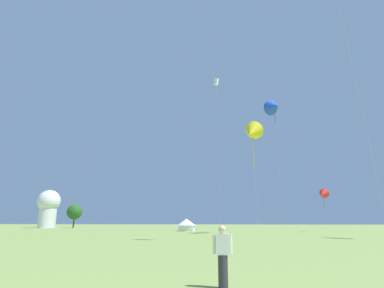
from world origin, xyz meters
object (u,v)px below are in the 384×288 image
at_px(person_spectator, 223,257).
at_px(tree_distant_left, 75,212).
at_px(kite_yellow_delta, 252,132).
at_px(kite_red_delta, 323,194).
at_px(kite_white_box, 216,83).
at_px(observatory_dome, 48,207).
at_px(kite_blue_delta, 274,107).
at_px(festival_tent_left, 186,224).

height_order(person_spectator, tree_distant_left, tree_distant_left).
height_order(kite_yellow_delta, kite_red_delta, kite_yellow_delta).
distance_m(kite_yellow_delta, tree_distant_left, 63.35).
distance_m(kite_yellow_delta, kite_white_box, 19.45).
relative_size(kite_red_delta, person_spectator, 4.47).
bearing_deg(tree_distant_left, kite_yellow_delta, -38.60).
bearing_deg(kite_white_box, kite_red_delta, -0.54).
height_order(kite_yellow_delta, observatory_dome, kite_yellow_delta).
relative_size(kite_white_box, tree_distant_left, 4.63).
relative_size(person_spectator, observatory_dome, 0.16).
xyz_separation_m(kite_blue_delta, person_spectator, (-7.65, -44.33, -20.31)).
distance_m(person_spectator, observatory_dome, 95.55).
distance_m(kite_white_box, kite_red_delta, 29.93).
height_order(festival_tent_left, observatory_dome, observatory_dome).
height_order(kite_white_box, person_spectator, kite_white_box).
bearing_deg(kite_blue_delta, festival_tent_left, 149.51).
xyz_separation_m(person_spectator, observatory_dome, (-53.45, 79.03, 5.16)).
relative_size(kite_white_box, person_spectator, 17.74).
xyz_separation_m(person_spectator, festival_tent_left, (-9.18, 54.23, 0.46)).
bearing_deg(kite_blue_delta, kite_red_delta, 40.97).
height_order(kite_white_box, tree_distant_left, kite_white_box).
bearing_deg(observatory_dome, kite_blue_delta, -29.60).
xyz_separation_m(kite_white_box, festival_tent_left, (-6.46, 2.23, -28.47)).
relative_size(kite_red_delta, observatory_dome, 0.72).
relative_size(kite_red_delta, festival_tent_left, 2.12).
bearing_deg(tree_distant_left, festival_tent_left, -34.54).
bearing_deg(kite_white_box, kite_yellow_delta, -62.57).
bearing_deg(kite_white_box, festival_tent_left, 160.99).
xyz_separation_m(kite_yellow_delta, kite_blue_delta, (4.25, 4.11, 5.58)).
xyz_separation_m(person_spectator, tree_distant_left, (-45.34, 79.12, 3.62)).
xyz_separation_m(observatory_dome, tree_distant_left, (8.11, 0.09, -1.54)).
relative_size(observatory_dome, tree_distant_left, 1.63).
bearing_deg(kite_yellow_delta, kite_blue_delta, 44.07).
xyz_separation_m(kite_blue_delta, tree_distant_left, (-52.99, 34.79, -16.69)).
bearing_deg(kite_red_delta, person_spectator, -107.44).
distance_m(kite_red_delta, festival_tent_left, 26.13).
xyz_separation_m(kite_white_box, person_spectator, (2.72, -52.01, -28.94)).
bearing_deg(tree_distant_left, observatory_dome, -179.36).
bearing_deg(kite_blue_delta, kite_white_box, 143.47).
height_order(kite_white_box, observatory_dome, kite_white_box).
relative_size(kite_yellow_delta, kite_red_delta, 2.27).
height_order(person_spectator, observatory_dome, observatory_dome).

